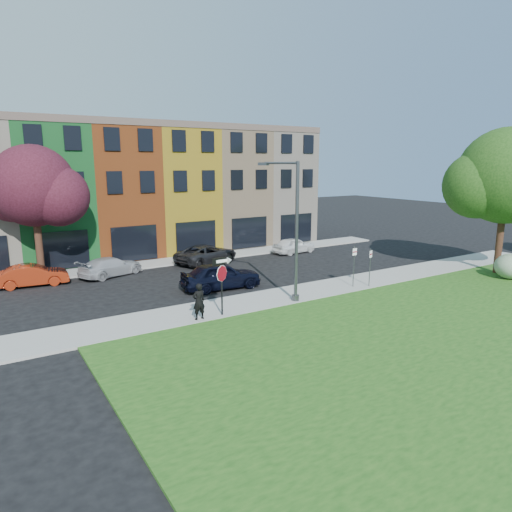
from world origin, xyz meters
TOP-DOWN VIEW (x-y plane):
  - ground at (0.00, 0.00)m, footprint 120.00×120.00m
  - sidewalk_near at (2.00, 3.00)m, footprint 40.00×3.00m
  - sidewalk_far at (-3.00, 15.00)m, footprint 40.00×2.40m
  - rowhouse_block at (-2.50, 21.18)m, footprint 30.00×10.12m
  - stop_sign at (-5.19, 1.88)m, footprint 1.05×0.14m
  - man at (-6.42, 1.90)m, footprint 0.70×0.51m
  - sedan_near at (-2.86, 6.46)m, footprint 2.75×5.09m
  - parked_car_red at (-12.31, 13.08)m, footprint 2.20×4.34m
  - parked_car_silver at (-7.58, 13.11)m, footprint 4.74×5.58m
  - parked_car_dark at (-0.47, 13.31)m, footprint 5.43×6.49m
  - parked_car_white at (7.35, 12.92)m, footprint 2.35×4.15m
  - street_lamp at (-0.83, 2.10)m, footprint 1.26×2.43m
  - parking_sign_a at (3.88, 2.32)m, footprint 0.32×0.08m
  - parking_sign_b at (4.77, 1.89)m, footprint 0.31×0.15m
  - tree_park_a at (14.78, -0.09)m, footprint 7.46×6.53m
  - tree_purple at (-11.57, 14.25)m, footprint 6.01×5.26m
  - shrub at (13.77, -1.53)m, footprint 1.89×1.89m

SIDE VIEW (x-z plane):
  - ground at x=0.00m, z-range 0.00..0.00m
  - sidewalk_near at x=2.00m, z-range 0.00..0.12m
  - sidewalk_far at x=-3.00m, z-range 0.00..0.12m
  - parked_car_silver at x=-7.58m, z-range 0.00..1.27m
  - parked_car_white at x=7.35m, z-range 0.00..1.30m
  - parked_car_red at x=-12.31m, z-range 0.00..1.34m
  - parked_car_dark at x=-0.47m, z-range 0.00..1.41m
  - sedan_near at x=-2.86m, z-range 0.00..1.62m
  - shrub at x=13.77m, z-range 0.10..1.71m
  - man at x=-6.42m, z-range 0.12..1.87m
  - parking_sign_b at x=4.77m, z-range 0.40..2.67m
  - parking_sign_a at x=3.88m, z-range 0.40..2.86m
  - stop_sign at x=-5.19m, z-range 0.73..3.59m
  - street_lamp at x=-0.83m, z-range 0.15..7.51m
  - rowhouse_block at x=-2.50m, z-range -0.01..9.99m
  - tree_purple at x=-11.57m, z-range 1.67..10.06m
  - tree_park_a at x=14.78m, z-range 1.61..11.17m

